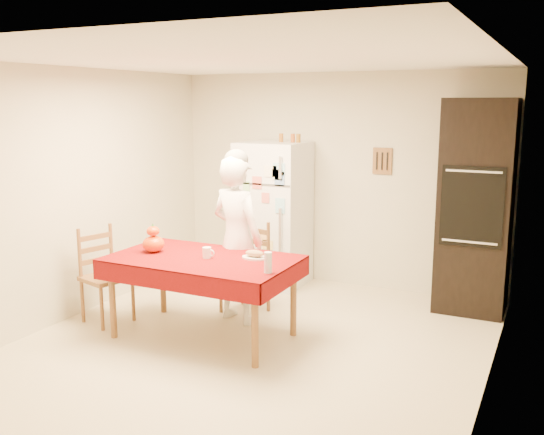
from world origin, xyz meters
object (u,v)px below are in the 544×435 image
Objects in this scene: chair_left at (103,271)px; seated_woman at (237,239)px; dining_table at (203,265)px; bread_plate at (255,258)px; chair_far at (249,263)px; pumpkin_lower at (153,244)px; coffee_mug at (207,253)px; refrigerator at (274,214)px; wine_glass at (268,262)px; oven_cabinet at (476,207)px.

seated_woman reaches higher than chair_left.
dining_table is 0.49m from bread_plate.
pumpkin_lower is (-0.56, -0.85, 0.33)m from chair_far.
bread_plate is (0.40, 0.17, -0.04)m from coffee_mug.
refrigerator reaches higher than wine_glass.
coffee_mug is at bearing -83.76° from refrigerator.
oven_cabinet reaches higher than chair_left.
chair_far is (0.19, -0.99, -0.34)m from refrigerator.
oven_cabinet is at bearing 35.39° from pumpkin_lower.
coffee_mug is at bearing 2.50° from pumpkin_lower.
oven_cabinet reaches higher than coffee_mug.
oven_cabinet is at bearing -43.76° from chair_left.
wine_glass is (0.69, -0.71, 0.02)m from seated_woman.
coffee_mug reaches higher than dining_table.
pumpkin_lower is at bearing -70.89° from chair_left.
chair_far is 3.96× the size of bread_plate.
refrigerator is 1.88m from pumpkin_lower.
oven_cabinet is 12.50× the size of wine_glass.
seated_woman reaches higher than bread_plate.
pumpkin_lower is at bearing -101.58° from refrigerator.
chair_far is 9.50× the size of coffee_mug.
chair_far is at bearing 56.39° from pumpkin_lower.
bread_plate is (-0.31, 0.36, -0.08)m from wine_glass.
oven_cabinet is 2.81m from coffee_mug.
seated_woman is at bearing -146.93° from oven_cabinet.
wine_glass is at bearing -123.68° from oven_cabinet.
dining_table is 1.15m from chair_left.
oven_cabinet is 1.33× the size of seated_woman.
oven_cabinet is 9.17× the size of bread_plate.
coffee_mug is (0.20, -1.82, -0.04)m from refrigerator.
dining_table is 17.00× the size of coffee_mug.
refrigerator is 7.08× the size of bread_plate.
chair_far is at bearing -79.31° from refrigerator.
oven_cabinet reaches higher than bread_plate.
dining_table is 1.79× the size of chair_far.
chair_far is 5.40× the size of wine_glass.
chair_far is 1.47m from chair_left.
pumpkin_lower reaches higher than coffee_mug.
coffee_mug is 0.58m from pumpkin_lower.
pumpkin_lower is at bearing -144.61° from oven_cabinet.
seated_woman reaches higher than wine_glass.
pumpkin_lower is at bearing 56.74° from seated_woman.
dining_table is 0.13m from coffee_mug.
chair_left is at bearing -117.65° from refrigerator.
coffee_mug is at bearing -0.18° from dining_table.
wine_glass is (1.90, -0.13, 0.34)m from chair_left.
refrigerator reaches higher than seated_woman.
seated_woman reaches higher than pumpkin_lower.
chair_left is (-1.17, -0.88, 0.00)m from chair_far.
pumpkin_lower is at bearing -177.50° from coffee_mug.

